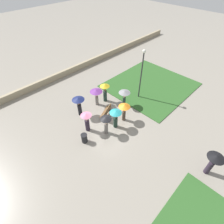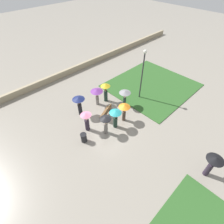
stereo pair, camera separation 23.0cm
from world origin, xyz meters
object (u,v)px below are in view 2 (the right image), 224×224
at_px(lamp_post, 143,70).
at_px(crowd_person_black, 106,122).
at_px(crowd_person_purple, 97,93).
at_px(park_bench, 106,112).
at_px(crowd_person_orange, 124,108).
at_px(crowd_person_teal, 115,116).
at_px(crowd_person_pink, 86,119).
at_px(crowd_person_navy, 79,103).
at_px(crowd_person_yellow, 106,89).
at_px(trash_bin, 84,138).
at_px(crowd_person_grey, 125,95).
at_px(lone_walker_mid_plaza, 213,163).

distance_m(lamp_post, crowd_person_black, 6.11).
bearing_deg(crowd_person_purple, park_bench, 118.00).
xyz_separation_m(crowd_person_orange, crowd_person_teal, (1.11, 0.05, -0.11)).
xyz_separation_m(lamp_post, crowd_person_orange, (3.57, 1.14, -1.79)).
height_order(park_bench, crowd_person_pink, crowd_person_pink).
bearing_deg(crowd_person_black, crowd_person_navy, -144.80).
relative_size(park_bench, crowd_person_navy, 0.88).
bearing_deg(crowd_person_navy, crowd_person_purple, 140.29).
xyz_separation_m(lamp_post, crowd_person_pink, (6.58, -0.21, -1.99)).
bearing_deg(lamp_post, park_bench, -4.39).
height_order(crowd_person_orange, crowd_person_navy, crowd_person_navy).
height_order(crowd_person_orange, crowd_person_yellow, crowd_person_yellow).
height_order(trash_bin, crowd_person_yellow, crowd_person_yellow).
distance_m(park_bench, crowd_person_black, 2.20).
height_order(crowd_person_grey, crowd_person_yellow, crowd_person_yellow).
distance_m(park_bench, trash_bin, 3.38).
distance_m(trash_bin, crowd_person_purple, 4.73).
height_order(crowd_person_purple, crowd_person_teal, crowd_person_teal).
distance_m(crowd_person_navy, crowd_person_pink, 2.09).
distance_m(crowd_person_grey, crowd_person_navy, 4.27).
height_order(crowd_person_yellow, crowd_person_purple, crowd_person_yellow).
distance_m(crowd_person_yellow, crowd_person_black, 4.23).
height_order(crowd_person_navy, crowd_person_teal, crowd_person_navy).
bearing_deg(lone_walker_mid_plaza, crowd_person_purple, -175.47).
relative_size(trash_bin, crowd_person_pink, 0.43).
relative_size(crowd_person_navy, lone_walker_mid_plaza, 0.99).
relative_size(lamp_post, crowd_person_pink, 2.68).
relative_size(trash_bin, crowd_person_purple, 0.46).
height_order(crowd_person_yellow, crowd_person_teal, crowd_person_yellow).
height_order(crowd_person_yellow, crowd_person_navy, crowd_person_yellow).
bearing_deg(crowd_person_orange, lamp_post, -2.41).
bearing_deg(crowd_person_teal, lone_walker_mid_plaza, 164.92).
bearing_deg(crowd_person_orange, crowd_person_black, 159.45).
relative_size(crowd_person_yellow, crowd_person_pink, 1.07).
bearing_deg(crowd_person_orange, crowd_person_purple, 74.03).
distance_m(crowd_person_grey, crowd_person_yellow, 1.98).
distance_m(crowd_person_yellow, lone_walker_mid_plaza, 10.54).
relative_size(crowd_person_purple, crowd_person_navy, 0.89).
distance_m(lamp_post, lone_walker_mid_plaza, 9.34).
height_order(park_bench, crowd_person_yellow, crowd_person_yellow).
height_order(park_bench, crowd_person_teal, crowd_person_teal).
bearing_deg(crowd_person_pink, park_bench, -153.15).
xyz_separation_m(park_bench, lone_walker_mid_plaza, (-0.93, 8.87, 0.94)).
bearing_deg(park_bench, crowd_person_teal, 53.26).
bearing_deg(crowd_person_navy, crowd_person_yellow, 137.24).
bearing_deg(crowd_person_black, lamp_post, 133.81).
relative_size(trash_bin, crowd_person_teal, 0.44).
relative_size(park_bench, crowd_person_pink, 0.91).
distance_m(crowd_person_purple, crowd_person_teal, 3.45).
xyz_separation_m(crowd_person_purple, crowd_person_navy, (2.05, -0.00, 0.03)).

